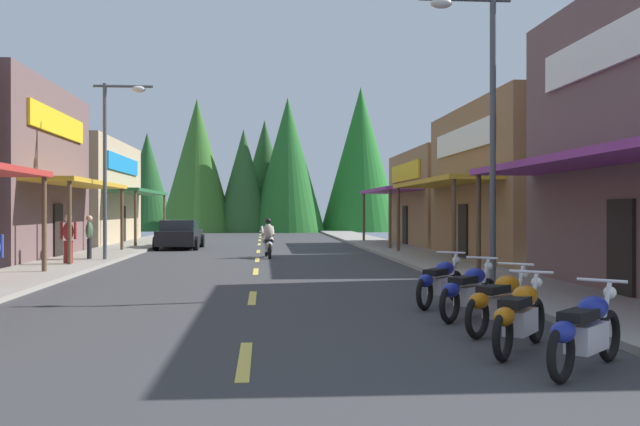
{
  "coord_description": "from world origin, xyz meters",
  "views": [
    {
      "loc": [
        0.23,
        -1.2,
        1.87
      ],
      "look_at": [
        2.07,
        22.73,
        1.78
      ],
      "focal_mm": 41.39,
      "sensor_mm": 36.0,
      "label": 1
    }
  ],
  "objects_px": {
    "streetlamp_left": "(114,146)",
    "motorcycle_parked_right_1": "(520,315)",
    "rider_cruising_lead": "(268,241)",
    "streetlamp_right": "(480,101)",
    "motorcycle_parked_right_2": "(500,301)",
    "pedestrian_waiting": "(68,236)",
    "motorcycle_parked_right_0": "(586,330)",
    "pedestrian_browsing": "(89,235)",
    "parked_car_curbside": "(180,235)",
    "motorcycle_parked_right_4": "(440,281)",
    "motorcycle_parked_right_3": "(469,290)"
  },
  "relations": [
    {
      "from": "streetlamp_left",
      "to": "motorcycle_parked_right_1",
      "type": "distance_m",
      "value": 19.74
    },
    {
      "from": "rider_cruising_lead",
      "to": "streetlamp_right",
      "type": "bearing_deg",
      "value": -164.17
    },
    {
      "from": "motorcycle_parked_right_2",
      "to": "rider_cruising_lead",
      "type": "distance_m",
      "value": 18.35
    },
    {
      "from": "pedestrian_waiting",
      "to": "motorcycle_parked_right_0",
      "type": "bearing_deg",
      "value": 41.37
    },
    {
      "from": "pedestrian_browsing",
      "to": "streetlamp_right",
      "type": "bearing_deg",
      "value": 131.26
    },
    {
      "from": "motorcycle_parked_right_0",
      "to": "motorcycle_parked_right_1",
      "type": "distance_m",
      "value": 1.27
    },
    {
      "from": "streetlamp_left",
      "to": "motorcycle_parked_right_0",
      "type": "bearing_deg",
      "value": -64.03
    },
    {
      "from": "motorcycle_parked_right_0",
      "to": "parked_car_curbside",
      "type": "xyz_separation_m",
      "value": [
        -7.75,
        27.87,
        0.2
      ]
    },
    {
      "from": "motorcycle_parked_right_0",
      "to": "pedestrian_browsing",
      "type": "height_order",
      "value": "pedestrian_browsing"
    },
    {
      "from": "streetlamp_left",
      "to": "motorcycle_parked_right_0",
      "type": "relative_size",
      "value": 4.01
    },
    {
      "from": "motorcycle_parked_right_0",
      "to": "pedestrian_browsing",
      "type": "xyz_separation_m",
      "value": [
        -9.97,
        18.89,
        0.49
      ]
    },
    {
      "from": "streetlamp_right",
      "to": "motorcycle_parked_right_1",
      "type": "height_order",
      "value": "streetlamp_right"
    },
    {
      "from": "motorcycle_parked_right_0",
      "to": "pedestrian_waiting",
      "type": "relative_size",
      "value": 0.92
    },
    {
      "from": "motorcycle_parked_right_1",
      "to": "rider_cruising_lead",
      "type": "bearing_deg",
      "value": 45.14
    },
    {
      "from": "motorcycle_parked_right_4",
      "to": "pedestrian_waiting",
      "type": "height_order",
      "value": "pedestrian_waiting"
    },
    {
      "from": "motorcycle_parked_right_3",
      "to": "pedestrian_browsing",
      "type": "bearing_deg",
      "value": 75.1
    },
    {
      "from": "motorcycle_parked_right_1",
      "to": "parked_car_curbside",
      "type": "height_order",
      "value": "parked_car_curbside"
    },
    {
      "from": "streetlamp_left",
      "to": "rider_cruising_lead",
      "type": "bearing_deg",
      "value": 21.76
    },
    {
      "from": "motorcycle_parked_right_4",
      "to": "rider_cruising_lead",
      "type": "bearing_deg",
      "value": 49.4
    },
    {
      "from": "rider_cruising_lead",
      "to": "streetlamp_left",
      "type": "bearing_deg",
      "value": 107.23
    },
    {
      "from": "streetlamp_right",
      "to": "pedestrian_waiting",
      "type": "height_order",
      "value": "streetlamp_right"
    },
    {
      "from": "motorcycle_parked_right_3",
      "to": "parked_car_curbside",
      "type": "bearing_deg",
      "value": 59.1
    },
    {
      "from": "motorcycle_parked_right_3",
      "to": "rider_cruising_lead",
      "type": "xyz_separation_m",
      "value": [
        -3.36,
        16.53,
        0.17
      ]
    },
    {
      "from": "streetlamp_right",
      "to": "pedestrian_waiting",
      "type": "distance_m",
      "value": 14.5
    },
    {
      "from": "streetlamp_right",
      "to": "motorcycle_parked_right_4",
      "type": "relative_size",
      "value": 3.81
    },
    {
      "from": "streetlamp_right",
      "to": "motorcycle_parked_right_4",
      "type": "height_order",
      "value": "streetlamp_right"
    },
    {
      "from": "motorcycle_parked_right_1",
      "to": "parked_car_curbside",
      "type": "xyz_separation_m",
      "value": [
        -7.41,
        26.64,
        0.2
      ]
    },
    {
      "from": "streetlamp_right",
      "to": "motorcycle_parked_right_2",
      "type": "distance_m",
      "value": 6.71
    },
    {
      "from": "motorcycle_parked_right_1",
      "to": "pedestrian_browsing",
      "type": "xyz_separation_m",
      "value": [
        -9.63,
        17.67,
        0.49
      ]
    },
    {
      "from": "streetlamp_left",
      "to": "motorcycle_parked_right_4",
      "type": "bearing_deg",
      "value": -55.32
    },
    {
      "from": "motorcycle_parked_right_1",
      "to": "motorcycle_parked_right_2",
      "type": "bearing_deg",
      "value": 27.2
    },
    {
      "from": "streetlamp_right",
      "to": "motorcycle_parked_right_4",
      "type": "distance_m",
      "value": 4.66
    },
    {
      "from": "motorcycle_parked_right_0",
      "to": "motorcycle_parked_right_2",
      "type": "height_order",
      "value": "same"
    },
    {
      "from": "streetlamp_right",
      "to": "motorcycle_parked_right_3",
      "type": "relative_size",
      "value": 4.02
    },
    {
      "from": "rider_cruising_lead",
      "to": "parked_car_curbside",
      "type": "bearing_deg",
      "value": 26.22
    },
    {
      "from": "motorcycle_parked_right_4",
      "to": "streetlamp_left",
      "type": "bearing_deg",
      "value": 71.74
    },
    {
      "from": "streetlamp_right",
      "to": "motorcycle_parked_right_0",
      "type": "bearing_deg",
      "value": -98.25
    },
    {
      "from": "rider_cruising_lead",
      "to": "pedestrian_browsing",
      "type": "relative_size",
      "value": 1.27
    },
    {
      "from": "motorcycle_parked_right_2",
      "to": "motorcycle_parked_right_4",
      "type": "xyz_separation_m",
      "value": [
        -0.16,
        3.15,
        0.0
      ]
    },
    {
      "from": "motorcycle_parked_right_4",
      "to": "rider_cruising_lead",
      "type": "distance_m",
      "value": 15.23
    },
    {
      "from": "pedestrian_waiting",
      "to": "pedestrian_browsing",
      "type": "bearing_deg",
      "value": -173.45
    },
    {
      "from": "motorcycle_parked_right_2",
      "to": "motorcycle_parked_right_3",
      "type": "relative_size",
      "value": 0.95
    },
    {
      "from": "pedestrian_browsing",
      "to": "pedestrian_waiting",
      "type": "height_order",
      "value": "pedestrian_waiting"
    },
    {
      "from": "motorcycle_parked_right_0",
      "to": "motorcycle_parked_right_3",
      "type": "height_order",
      "value": "same"
    },
    {
      "from": "streetlamp_left",
      "to": "pedestrian_waiting",
      "type": "relative_size",
      "value": 3.7
    },
    {
      "from": "motorcycle_parked_right_0",
      "to": "parked_car_curbside",
      "type": "bearing_deg",
      "value": 60.03
    },
    {
      "from": "motorcycle_parked_right_3",
      "to": "motorcycle_parked_right_4",
      "type": "distance_m",
      "value": 1.65
    },
    {
      "from": "motorcycle_parked_right_4",
      "to": "rider_cruising_lead",
      "type": "xyz_separation_m",
      "value": [
        -3.26,
        14.88,
        0.17
      ]
    },
    {
      "from": "streetlamp_right",
      "to": "motorcycle_parked_right_0",
      "type": "xyz_separation_m",
      "value": [
        -1.17,
        -8.1,
        -3.84
      ]
    },
    {
      "from": "motorcycle_parked_right_0",
      "to": "motorcycle_parked_right_4",
      "type": "height_order",
      "value": "same"
    }
  ]
}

